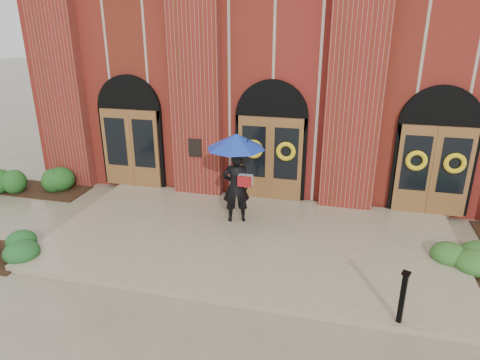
% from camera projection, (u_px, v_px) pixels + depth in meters
% --- Properties ---
extents(ground, '(90.00, 90.00, 0.00)m').
position_uv_depth(ground, '(249.00, 245.00, 10.67)').
color(ground, gray).
rests_on(ground, ground).
extents(landing, '(10.00, 5.30, 0.15)m').
position_uv_depth(landing, '(251.00, 239.00, 10.78)').
color(landing, tan).
rests_on(landing, ground).
extents(church_building, '(16.20, 12.53, 7.00)m').
position_uv_depth(church_building, '(298.00, 65.00, 17.40)').
color(church_building, maroon).
rests_on(church_building, ground).
extents(man_with_umbrella, '(1.93, 1.93, 2.42)m').
position_uv_depth(man_with_umbrella, '(236.00, 161.00, 11.01)').
color(man_with_umbrella, black).
rests_on(man_with_umbrella, landing).
extents(metal_post, '(0.18, 0.18, 1.04)m').
position_uv_depth(metal_post, '(403.00, 296.00, 7.54)').
color(metal_post, black).
rests_on(metal_post, landing).
extents(hedge_wall_left, '(2.85, 1.14, 0.73)m').
position_uv_depth(hedge_wall_left, '(38.00, 180.00, 13.91)').
color(hedge_wall_left, '#1C4D19').
rests_on(hedge_wall_left, ground).
extents(hedge_front_right, '(1.39, 1.19, 0.49)m').
position_uv_depth(hedge_front_right, '(475.00, 262.00, 9.43)').
color(hedge_front_right, '#2B5920').
rests_on(hedge_front_right, ground).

